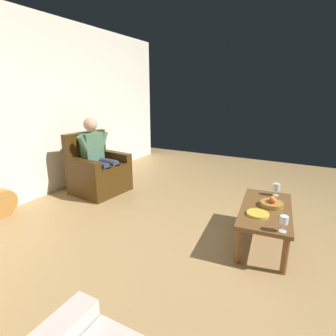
% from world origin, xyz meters
% --- Properties ---
extents(ground_plane, '(7.63, 7.63, 0.00)m').
position_xyz_m(ground_plane, '(0.00, 0.00, 0.00)').
color(ground_plane, '#A38150').
extents(wall_back, '(6.30, 0.06, 2.74)m').
position_xyz_m(wall_back, '(0.00, -3.21, 1.37)').
color(wall_back, white).
rests_on(wall_back, ground).
extents(armchair, '(0.87, 0.82, 0.98)m').
position_xyz_m(armchair, '(-0.38, -2.52, 0.33)').
color(armchair, '#3D260C').
rests_on(armchair, ground).
extents(person_seated, '(0.62, 0.61, 1.23)m').
position_xyz_m(person_seated, '(-0.38, -2.49, 0.66)').
color(person_seated, '#4A6F52').
rests_on(person_seated, ground).
extents(coffee_table, '(1.12, 0.62, 0.41)m').
position_xyz_m(coffee_table, '(-0.03, 0.18, 0.35)').
color(coffee_table, brown).
rests_on(coffee_table, ground).
extents(guitar, '(0.40, 0.24, 0.99)m').
position_xyz_m(guitar, '(0.95, -3.01, 0.23)').
color(guitar, '#B47A38').
rests_on(guitar, ground).
extents(wine_glass_near, '(0.08, 0.08, 0.15)m').
position_xyz_m(wine_glass_near, '(-0.46, 0.23, 0.51)').
color(wine_glass_near, silver).
rests_on(wine_glass_near, coffee_table).
extents(wine_glass_far, '(0.07, 0.07, 0.15)m').
position_xyz_m(wine_glass_far, '(0.42, 0.38, 0.52)').
color(wine_glass_far, silver).
rests_on(wine_glass_far, coffee_table).
extents(fruit_bowl, '(0.24, 0.24, 0.11)m').
position_xyz_m(fruit_bowl, '(-0.10, 0.22, 0.45)').
color(fruit_bowl, olive).
rests_on(fruit_bowl, coffee_table).
extents(decorative_dish, '(0.22, 0.22, 0.02)m').
position_xyz_m(decorative_dish, '(0.18, 0.13, 0.43)').
color(decorative_dish, gold).
rests_on(decorative_dish, coffee_table).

